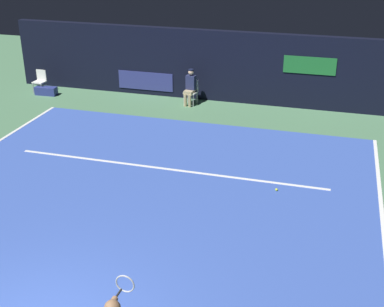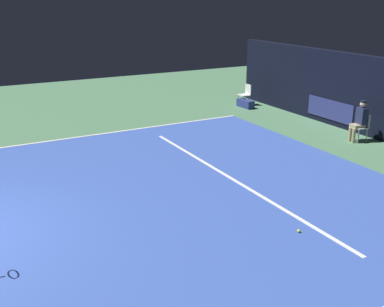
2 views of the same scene
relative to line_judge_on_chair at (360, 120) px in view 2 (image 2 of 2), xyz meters
The scene contains 8 objects.
ground_plane 7.43m from the line_judge_on_chair, 83.32° to the right, with size 32.99×32.99×0.00m, color #4C7A56.
court_surface 7.43m from the line_judge_on_chair, 83.32° to the right, with size 11.20×11.31×0.01m, color #3856B2.
line_sideline_right 8.75m from the line_judge_on_chair, 122.52° to the right, with size 0.10×11.31×0.01m, color white.
line_service 5.48m from the line_judge_on_chair, 80.89° to the right, with size 8.74×0.10×0.01m, color white.
line_judge_on_chair is the anchor object (origin of this frame).
courtside_chair_near 6.07m from the line_judge_on_chair, behind, with size 0.46×0.43×0.88m.
tennis_ball 7.02m from the line_judge_on_chair, 55.89° to the right, with size 0.07×0.07×0.07m, color #CCE033.
equipment_bag 5.74m from the line_judge_on_chair, behind, with size 0.84×0.32×0.32m, color navy.
Camera 2 is at (9.46, 0.34, 4.50)m, focal length 44.52 mm.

